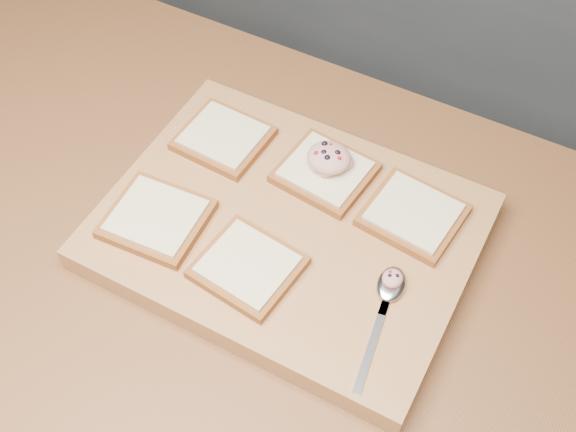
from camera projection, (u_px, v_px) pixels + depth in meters
name	position (u px, v px, depth m)	size (l,w,h in m)	color
island_counter	(311.00, 409.00, 1.33)	(2.00, 0.80, 0.90)	slate
cutting_board	(288.00, 231.00, 1.00)	(0.49, 0.37, 0.04)	tan
bread_far_left	(223.00, 138.00, 1.06)	(0.13, 0.12, 0.02)	brown
bread_far_center	(325.00, 172.00, 1.02)	(0.13, 0.13, 0.02)	brown
bread_far_right	(413.00, 215.00, 0.98)	(0.13, 0.13, 0.02)	brown
bread_near_left	(157.00, 218.00, 0.97)	(0.14, 0.13, 0.02)	brown
bread_near_center	(248.00, 267.00, 0.93)	(0.13, 0.13, 0.02)	brown
tuna_salad_dollop	(329.00, 158.00, 1.01)	(0.06, 0.06, 0.03)	tan
spoon	(388.00, 293.00, 0.91)	(0.05, 0.18, 0.01)	silver
spoon_salad	(393.00, 278.00, 0.90)	(0.03, 0.03, 0.02)	tan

